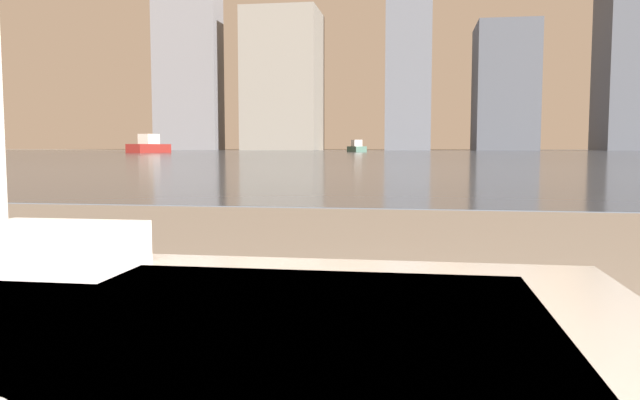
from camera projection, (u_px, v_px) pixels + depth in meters
name	position (u px, v px, depth m)	size (l,w,h in m)	color
towel_stack	(51.00, 247.00, 1.15)	(0.30, 0.22, 0.08)	white
harbor_water	(412.00, 154.00, 61.34)	(180.00, 110.00, 0.01)	slate
harbor_boat_0	(149.00, 146.00, 69.28)	(3.17, 5.85, 2.09)	maroon
harbor_boat_1	(357.00, 148.00, 80.20)	(2.90, 4.36, 1.55)	#335647
skyline_tower_0	(188.00, 61.00, 121.69)	(12.59, 6.26, 34.83)	slate
skyline_tower_1	(283.00, 81.00, 119.15)	(13.98, 13.10, 26.34)	gray
skyline_tower_3	(504.00, 88.00, 113.04)	(10.64, 13.51, 22.59)	#4C515B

